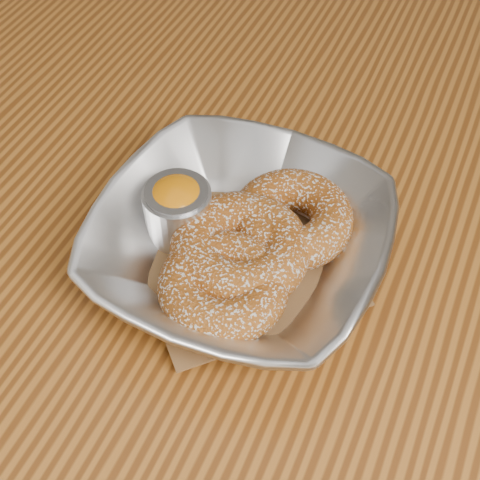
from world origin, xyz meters
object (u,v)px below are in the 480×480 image
at_px(donut_extra, 240,249).
at_px(ramekin, 178,208).
at_px(donut_front, 223,286).
at_px(donut_back, 292,218).
at_px(table, 394,327).
at_px(serving_bowl, 240,244).

xyz_separation_m(donut_extra, ramekin, (-0.06, 0.01, 0.01)).
bearing_deg(donut_front, donut_back, 74.86).
bearing_deg(donut_front, ramekin, 142.04).
bearing_deg(table, donut_back, -166.20).
height_order(donut_back, ramekin, ramekin).
bearing_deg(ramekin, donut_extra, -12.52).
distance_m(serving_bowl, donut_front, 0.04).
height_order(table, donut_back, donut_back).
relative_size(donut_extra, ramekin, 1.98).
relative_size(serving_bowl, ramekin, 4.11).
bearing_deg(donut_extra, donut_front, -86.25).
bearing_deg(ramekin, donut_back, 21.95).
bearing_deg(table, ramekin, -162.41).
xyz_separation_m(donut_front, donut_extra, (-0.00, 0.03, 0.00)).
xyz_separation_m(serving_bowl, ramekin, (-0.05, 0.01, 0.01)).
height_order(table, donut_extra, donut_extra).
bearing_deg(donut_back, donut_front, -105.14).
bearing_deg(serving_bowl, table, 26.99).
distance_m(donut_back, donut_front, 0.08).
bearing_deg(table, donut_extra, -150.19).
xyz_separation_m(table, donut_front, (-0.11, -0.10, 0.12)).
relative_size(donut_front, ramekin, 1.79).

